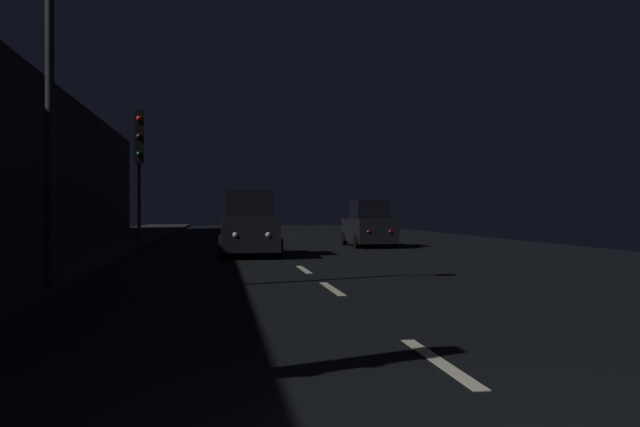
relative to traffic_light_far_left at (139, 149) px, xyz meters
name	(u,v)px	position (x,y,z in m)	size (l,w,h in m)	color
ground	(270,247)	(5.03, 3.86, -3.79)	(27.07, 84.00, 0.02)	black
sidewalk_left	(93,246)	(-2.30, 3.86, -3.70)	(4.40, 84.00, 0.15)	#28282B
lane_centerline	(297,265)	(5.03, -5.63, -3.77)	(0.16, 23.89, 0.01)	beige
traffic_light_far_left	(139,149)	(0.00, 0.00, 0.00)	(0.34, 0.47, 5.17)	#38383A
streetlamp_overhead	(77,46)	(0.27, -11.67, 0.77)	(1.70, 0.44, 6.80)	#2D2D30
car_approaching_headlights	(248,226)	(3.84, -1.56, -2.75)	(2.05, 4.44, 2.24)	black
car_parked_right_far	(369,226)	(9.27, 3.31, -2.87)	(1.81, 3.92, 1.98)	black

